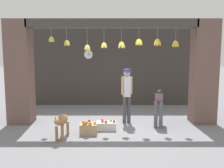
% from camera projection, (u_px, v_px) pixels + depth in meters
% --- Properties ---
extents(ground_plane, '(60.00, 60.00, 0.00)m').
position_uv_depth(ground_plane, '(112.00, 125.00, 7.37)').
color(ground_plane, slate).
extents(shop_back_wall, '(6.82, 0.12, 3.08)m').
position_uv_depth(shop_back_wall, '(112.00, 67.00, 10.05)').
color(shop_back_wall, '#38332D').
rests_on(shop_back_wall, ground_plane).
extents(shop_pillar_left, '(0.70, 0.60, 3.08)m').
position_uv_depth(shop_pillar_left, '(20.00, 72.00, 7.47)').
color(shop_pillar_left, brown).
rests_on(shop_pillar_left, ground_plane).
extents(shop_pillar_right, '(0.70, 0.60, 3.08)m').
position_uv_depth(shop_pillar_right, '(204.00, 72.00, 7.47)').
color(shop_pillar_right, brown).
rests_on(shop_pillar_right, ground_plane).
extents(storefront_awning, '(4.92, 0.30, 0.91)m').
position_uv_depth(storefront_awning, '(113.00, 25.00, 7.12)').
color(storefront_awning, '#3D3833').
extents(dog, '(0.31, 0.87, 0.63)m').
position_uv_depth(dog, '(62.00, 122.00, 6.19)').
color(dog, '#9E7042').
rests_on(dog, ground_plane).
extents(shopkeeper, '(0.34, 0.28, 1.64)m').
position_uv_depth(shopkeeper, '(127.00, 91.00, 7.50)').
color(shopkeeper, '#424247').
rests_on(shopkeeper, ground_plane).
extents(worker_stooping, '(0.35, 0.77, 1.00)m').
position_uv_depth(worker_stooping, '(159.00, 103.00, 7.23)').
color(worker_stooping, '#56565B').
rests_on(worker_stooping, ground_plane).
extents(fruit_crate_oranges, '(0.44, 0.32, 0.35)m').
position_uv_depth(fruit_crate_oranges, '(89.00, 128.00, 6.55)').
color(fruit_crate_oranges, tan).
rests_on(fruit_crate_oranges, ground_plane).
extents(fruit_crate_apples, '(0.53, 0.34, 0.30)m').
position_uv_depth(fruit_crate_apples, '(107.00, 125.00, 6.92)').
color(fruit_crate_apples, silver).
rests_on(fruit_crate_apples, ground_plane).
extents(water_bottle, '(0.07, 0.07, 0.27)m').
position_uv_depth(water_bottle, '(89.00, 125.00, 6.93)').
color(water_bottle, '#2D60AD').
rests_on(water_bottle, ground_plane).
extents(wall_clock, '(0.36, 0.03, 0.36)m').
position_uv_depth(wall_clock, '(89.00, 55.00, 9.91)').
color(wall_clock, black).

